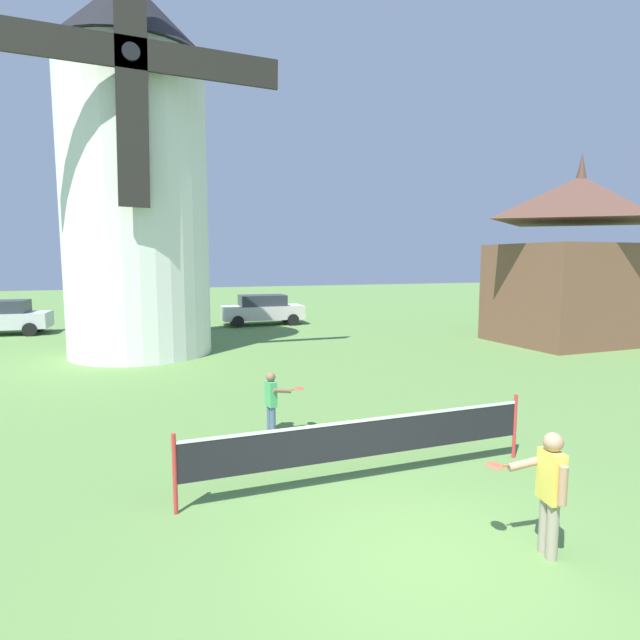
{
  "coord_description": "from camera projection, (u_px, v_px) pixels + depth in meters",
  "views": [
    {
      "loc": [
        -2.91,
        -4.66,
        3.34
      ],
      "look_at": [
        0.28,
        3.97,
        2.26
      ],
      "focal_mm": 28.41,
      "sensor_mm": 36.0,
      "label": 1
    }
  ],
  "objects": [
    {
      "name": "ground_plane",
      "position": [
        418.0,
        557.0,
        5.74
      ],
      "size": [
        120.0,
        120.0,
        0.0
      ],
      "primitive_type": "plane",
      "color": "#5B8442"
    },
    {
      "name": "player_near",
      "position": [
        549.0,
        487.0,
        5.67
      ],
      "size": [
        0.77,
        0.67,
        1.44
      ],
      "color": "#9E937F",
      "rests_on": "ground_plane"
    },
    {
      "name": "parked_car_silver",
      "position": [
        0.0,
        317.0,
        22.84
      ],
      "size": [
        4.15,
        2.14,
        1.56
      ],
      "color": "silver",
      "rests_on": "ground_plane"
    },
    {
      "name": "chapel",
      "position": [
        576.0,
        262.0,
        20.58
      ],
      "size": [
        6.36,
        4.7,
        7.6
      ],
      "color": "brown",
      "rests_on": "ground_plane"
    },
    {
      "name": "tennis_net",
      "position": [
        366.0,
        438.0,
        7.59
      ],
      "size": [
        5.61,
        0.06,
        1.1
      ],
      "color": "red",
      "rests_on": "ground_plane"
    },
    {
      "name": "player_far",
      "position": [
        272.0,
        399.0,
        9.73
      ],
      "size": [
        0.76,
        0.4,
        1.22
      ],
      "color": "slate",
      "rests_on": "ground_plane"
    },
    {
      "name": "parked_car_cream",
      "position": [
        262.0,
        309.0,
        26.5
      ],
      "size": [
        4.27,
        2.01,
        1.56
      ],
      "color": "silver",
      "rests_on": "ground_plane"
    },
    {
      "name": "stray_ball",
      "position": [
        491.0,
        427.0,
        9.81
      ],
      "size": [
        0.25,
        0.25,
        0.25
      ],
      "primitive_type": "sphere",
      "color": "silver",
      "rests_on": "ground_plane"
    },
    {
      "name": "windmill",
      "position": [
        135.0,
        166.0,
        17.55
      ],
      "size": [
        8.76,
        5.65,
        13.68
      ],
      "color": "white",
      "rests_on": "ground_plane"
    },
    {
      "name": "parked_car_blue",
      "position": [
        149.0,
        313.0,
        24.76
      ],
      "size": [
        4.16,
        2.19,
        1.56
      ],
      "color": "#334C99",
      "rests_on": "ground_plane"
    }
  ]
}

